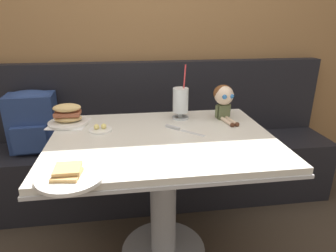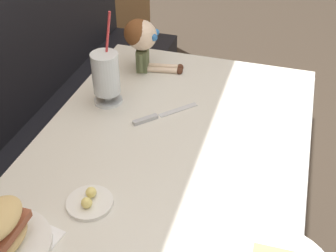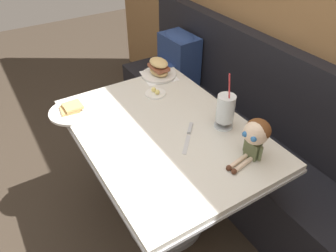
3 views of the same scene
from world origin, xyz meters
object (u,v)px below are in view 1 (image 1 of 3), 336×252
Objects in this scene: toast_plate at (70,176)px; butter_saucer at (100,129)px; butter_knife at (178,129)px; backpack at (32,120)px; sandwich_plate at (68,116)px; seated_doll at (224,97)px; milkshake_glass at (181,102)px.

butter_saucer is at bearing 81.16° from toast_plate.
backpack is (-0.89, 0.52, -0.09)m from butter_knife.
toast_plate is 0.61m from sandwich_plate.
seated_doll is at bearing -17.71° from backpack.
seated_doll is 0.56× the size of backpack.
butter_saucer is at bearing -44.59° from backpack.
butter_saucer is at bearing 174.34° from butter_knife.
milkshake_glass reaches higher than butter_saucer.
milkshake_glass is 0.48m from butter_saucer.
butter_saucer is 0.71m from seated_doll.
seated_doll is (0.87, -0.03, 0.08)m from sandwich_plate.
sandwich_plate is at bearing 178.16° from seated_doll.
butter_saucer is 0.30× the size of backpack.
toast_plate is at bearing -130.40° from milkshake_glass.
butter_saucer is (-0.45, -0.14, -0.09)m from milkshake_glass.
seated_doll reaches higher than toast_plate.
toast_plate is 1.08× the size of sandwich_plate.
sandwich_plate is 0.88m from seated_doll.
backpack is at bearing 131.02° from sandwich_plate.
toast_plate reaches higher than butter_knife.
sandwich_plate is 1.25× the size of butter_knife.
toast_plate is 1.11× the size of seated_doll.
backpack is (-1.18, 0.38, -0.21)m from seated_doll.
butter_knife is 0.34m from seated_doll.
butter_saucer is 0.69m from backpack.
butter_knife is 0.46× the size of backpack.
milkshake_glass reaches higher than seated_doll.
backpack is at bearing 162.29° from seated_doll.
butter_knife is at bearing -30.23° from backpack.
seated_doll reaches higher than sandwich_plate.
butter_knife is 0.82× the size of seated_doll.
butter_saucer is (0.18, -0.13, -0.04)m from sandwich_plate.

